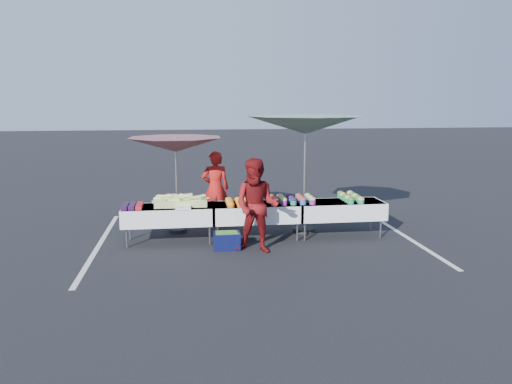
{
  "coord_description": "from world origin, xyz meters",
  "views": [
    {
      "loc": [
        -1.37,
        -10.07,
        2.88
      ],
      "look_at": [
        0.0,
        0.0,
        1.0
      ],
      "focal_mm": 35.0,
      "sensor_mm": 36.0,
      "label": 1
    }
  ],
  "objects": [
    {
      "name": "potato_cups",
      "position": [
        0.75,
        0.0,
        0.83
      ],
      "size": [
        0.94,
        0.58,
        0.16
      ],
      "color": "blue",
      "rests_on": "table_right"
    },
    {
      "name": "bean_baskets",
      "position": [
        2.06,
        0.08,
        0.82
      ],
      "size": [
        0.36,
        0.86,
        0.15
      ],
      "color": "#218452",
      "rests_on": "table_right"
    },
    {
      "name": "corn_pile",
      "position": [
        -1.55,
        0.05,
        0.84
      ],
      "size": [
        1.16,
        0.57,
        0.26
      ],
      "color": "#A6CC68",
      "rests_on": "table_left"
    },
    {
      "name": "vendor",
      "position": [
        -0.77,
        1.33,
        0.87
      ],
      "size": [
        0.64,
        0.42,
        1.73
      ],
      "primitive_type": "imported",
      "rotation": [
        0.0,
        0.0,
        3.13
      ],
      "color": "red",
      "rests_on": "ground"
    },
    {
      "name": "umbrella_right",
      "position": [
        1.12,
        0.4,
        2.33
      ],
      "size": [
        2.67,
        2.67,
        2.57
      ],
      "rotation": [
        0.0,
        0.0,
        -0.06
      ],
      "color": "black",
      "rests_on": "ground"
    },
    {
      "name": "customer",
      "position": [
        -0.11,
        -0.92,
        0.9
      ],
      "size": [
        1.07,
        0.96,
        1.81
      ],
      "primitive_type": "imported",
      "rotation": [
        0.0,
        0.0,
        -0.37
      ],
      "color": "maroon",
      "rests_on": "ground"
    },
    {
      "name": "storage_bin",
      "position": [
        -0.67,
        -0.65,
        0.17
      ],
      "size": [
        0.52,
        0.38,
        0.34
      ],
      "rotation": [
        0.0,
        0.0,
        -0.01
      ],
      "color": "#0B1039",
      "rests_on": "ground"
    },
    {
      "name": "table_center",
      "position": [
        0.0,
        0.0,
        0.58
      ],
      "size": [
        1.86,
        0.81,
        0.75
      ],
      "color": "white",
      "rests_on": "ground"
    },
    {
      "name": "table_left",
      "position": [
        -1.8,
        0.0,
        0.58
      ],
      "size": [
        1.86,
        0.81,
        0.75
      ],
      "color": "white",
      "rests_on": "ground"
    },
    {
      "name": "stripe_right",
      "position": [
        3.2,
        0.0,
        0.0
      ],
      "size": [
        0.1,
        5.0,
        0.0
      ],
      "primitive_type": "cube",
      "color": "silver",
      "rests_on": "ground"
    },
    {
      "name": "ground",
      "position": [
        0.0,
        0.0,
        0.0
      ],
      "size": [
        80.0,
        80.0,
        0.0
      ],
      "primitive_type": "plane",
      "color": "black"
    },
    {
      "name": "plastic_bags",
      "position": [
        -1.5,
        -0.3,
        0.78
      ],
      "size": [
        0.3,
        0.25,
        0.05
      ],
      "primitive_type": "cube",
      "color": "white",
      "rests_on": "table_left"
    },
    {
      "name": "berry_punnets",
      "position": [
        -2.51,
        -0.06,
        0.79
      ],
      "size": [
        0.4,
        0.54,
        0.08
      ],
      "color": "black",
      "rests_on": "table_left"
    },
    {
      "name": "umbrella_left",
      "position": [
        -1.65,
        0.8,
        1.92
      ],
      "size": [
        2.66,
        2.66,
        2.11
      ],
      "rotation": [
        0.0,
        0.0,
        0.36
      ],
      "color": "black",
      "rests_on": "ground"
    },
    {
      "name": "table_right",
      "position": [
        1.8,
        0.0,
        0.58
      ],
      "size": [
        1.86,
        0.81,
        0.75
      ],
      "color": "white",
      "rests_on": "ground"
    },
    {
      "name": "stripe_left",
      "position": [
        -3.2,
        0.0,
        0.0
      ],
      "size": [
        0.1,
        5.0,
        0.0
      ],
      "primitive_type": "cube",
      "color": "silver",
      "rests_on": "ground"
    },
    {
      "name": "carrot_bowls",
      "position": [
        -0.35,
        -0.01,
        0.8
      ],
      "size": [
        0.55,
        0.69,
        0.11
      ],
      "color": "#DC5718",
      "rests_on": "table_center"
    }
  ]
}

